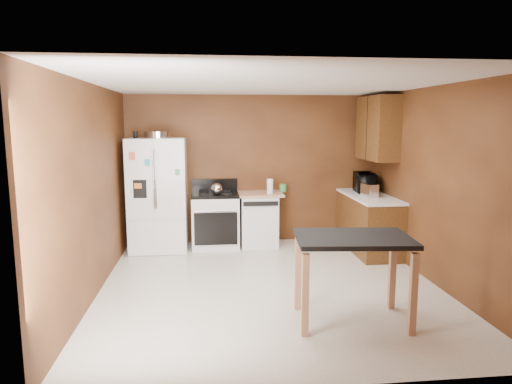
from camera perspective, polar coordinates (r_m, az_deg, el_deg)
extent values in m
plane|color=silver|center=(5.88, 1.73, -11.65)|extent=(4.50, 4.50, 0.00)
plane|color=white|center=(5.53, 1.85, 13.41)|extent=(4.50, 4.50, 0.00)
plane|color=brown|center=(7.79, -0.51, 2.86)|extent=(4.20, 0.00, 4.20)
plane|color=brown|center=(3.40, 7.07, -4.96)|extent=(4.20, 0.00, 4.20)
plane|color=brown|center=(5.68, -19.70, 0.13)|extent=(0.00, 4.50, 4.50)
plane|color=brown|center=(6.22, 21.32, 0.76)|extent=(0.00, 4.50, 4.50)
cylinder|color=silver|center=(7.34, -12.20, 7.02)|extent=(0.42, 0.42, 0.11)
cylinder|color=black|center=(7.36, -14.81, 6.93)|extent=(0.07, 0.07, 0.11)
sphere|color=silver|center=(7.30, -4.94, 0.39)|extent=(0.19, 0.19, 0.19)
cylinder|color=white|center=(7.46, 1.76, 0.72)|extent=(0.10, 0.10, 0.24)
cylinder|color=green|center=(7.68, 3.39, 0.52)|extent=(0.13, 0.13, 0.12)
cube|color=silver|center=(7.29, 14.01, 0.21)|extent=(0.21, 0.30, 0.20)
imported|color=black|center=(7.75, 13.44, 1.07)|extent=(0.41, 0.56, 0.29)
cube|color=white|center=(7.47, -12.14, -0.30)|extent=(0.90, 0.75, 1.80)
cube|color=white|center=(7.07, -14.34, 1.41)|extent=(0.43, 0.02, 1.20)
cube|color=white|center=(7.02, -10.71, 1.48)|extent=(0.43, 0.02, 1.20)
cube|color=white|center=(7.21, -12.29, -5.66)|extent=(0.88, 0.02, 0.54)
cube|color=black|center=(7.09, -14.31, 0.37)|extent=(0.20, 0.01, 0.28)
cylinder|color=silver|center=(7.02, -12.68, 1.58)|extent=(0.02, 0.02, 0.90)
cylinder|color=silver|center=(7.02, -12.44, 1.59)|extent=(0.02, 0.02, 0.90)
cube|color=#E85936|center=(7.03, -15.25, 4.37)|extent=(0.09, 0.00, 0.12)
cube|color=#33A3DA|center=(7.01, -13.44, 3.60)|extent=(0.08, 0.00, 0.10)
cube|color=#3FB26E|center=(6.98, -9.81, 2.45)|extent=(0.07, 0.00, 0.09)
cube|color=orange|center=(7.06, -14.54, 0.74)|extent=(0.11, 0.00, 0.08)
cube|color=white|center=(7.05, -10.03, -1.59)|extent=(0.09, 0.00, 0.10)
cube|color=white|center=(7.56, -5.10, -3.69)|extent=(0.76, 0.65, 0.85)
cube|color=black|center=(7.48, -5.14, -0.32)|extent=(0.76, 0.65, 0.05)
cube|color=black|center=(7.75, -5.20, 0.93)|extent=(0.76, 0.06, 0.20)
cube|color=black|center=(7.24, -5.04, -4.61)|extent=(0.68, 0.02, 0.52)
cylinder|color=silver|center=(7.18, -5.07, -2.37)|extent=(0.62, 0.02, 0.02)
cylinder|color=black|center=(7.63, -6.52, 0.07)|extent=(0.17, 0.17, 0.02)
cylinder|color=black|center=(7.64, -3.82, 0.11)|extent=(0.17, 0.17, 0.02)
cylinder|color=black|center=(7.32, -6.53, -0.31)|extent=(0.17, 0.17, 0.02)
cylinder|color=black|center=(7.32, -3.71, -0.26)|extent=(0.17, 0.17, 0.02)
cube|color=white|center=(7.63, 0.32, -3.54)|extent=(0.60, 0.60, 0.85)
cube|color=black|center=(7.26, 0.60, -1.48)|extent=(0.56, 0.02, 0.07)
cube|color=tan|center=(7.55, 0.32, -0.24)|extent=(0.78, 0.62, 0.04)
cube|color=brown|center=(7.55, 13.88, -3.90)|extent=(0.60, 1.55, 0.86)
cube|color=white|center=(7.46, 14.01, -0.53)|extent=(0.63, 1.58, 0.04)
cube|color=brown|center=(7.51, 14.95, 7.70)|extent=(0.35, 1.05, 1.00)
cube|color=black|center=(7.45, 13.66, 7.74)|extent=(0.01, 0.01, 1.00)
cube|color=black|center=(4.74, 12.07, -5.70)|extent=(1.21, 0.86, 0.05)
cube|color=#AC7654|center=(5.09, 5.27, -10.09)|extent=(0.07, 0.07, 0.82)
cube|color=#AC7654|center=(5.30, 16.68, -9.65)|extent=(0.07, 0.07, 0.82)
cube|color=#AC7654|center=(4.49, 6.18, -12.72)|extent=(0.07, 0.07, 0.82)
cube|color=#AC7654|center=(4.73, 19.06, -12.03)|extent=(0.07, 0.07, 0.82)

